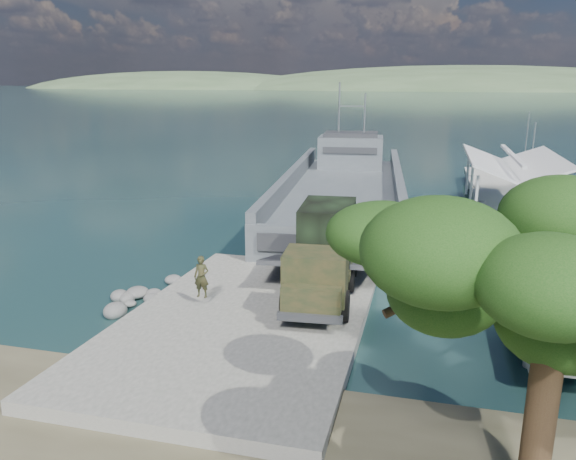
{
  "coord_description": "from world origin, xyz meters",
  "views": [
    {
      "loc": [
        7.25,
        -22.56,
        10.42
      ],
      "look_at": [
        0.06,
        6.0,
        2.45
      ],
      "focal_mm": 35.0,
      "sensor_mm": 36.0,
      "label": 1
    }
  ],
  "objects_px": {
    "soldier": "(202,285)",
    "sailboat_near": "(527,195)",
    "pier": "(509,208)",
    "overhang_tree": "(524,281)",
    "military_truck": "(324,253)",
    "landing_craft": "(343,198)",
    "sailboat_far": "(522,178)"
  },
  "relations": [
    {
      "from": "military_truck",
      "to": "soldier",
      "type": "bearing_deg",
      "value": -155.11
    },
    {
      "from": "landing_craft",
      "to": "sailboat_far",
      "type": "bearing_deg",
      "value": 41.35
    },
    {
      "from": "landing_craft",
      "to": "soldier",
      "type": "xyz_separation_m",
      "value": [
        -2.9,
        -23.12,
        0.56
      ]
    },
    {
      "from": "soldier",
      "to": "landing_craft",
      "type": "bearing_deg",
      "value": 82.57
    },
    {
      "from": "pier",
      "to": "landing_craft",
      "type": "bearing_deg",
      "value": 162.99
    },
    {
      "from": "pier",
      "to": "sailboat_near",
      "type": "relative_size",
      "value": 6.29
    },
    {
      "from": "soldier",
      "to": "sailboat_near",
      "type": "xyz_separation_m",
      "value": [
        18.26,
        30.74,
        -1.08
      ]
    },
    {
      "from": "sailboat_near",
      "to": "soldier",
      "type": "bearing_deg",
      "value": -106.26
    },
    {
      "from": "soldier",
      "to": "overhang_tree",
      "type": "bearing_deg",
      "value": -40.1
    },
    {
      "from": "overhang_tree",
      "to": "military_truck",
      "type": "bearing_deg",
      "value": 118.0
    },
    {
      "from": "overhang_tree",
      "to": "sailboat_near",
      "type": "bearing_deg",
      "value": 80.77
    },
    {
      "from": "pier",
      "to": "overhang_tree",
      "type": "bearing_deg",
      "value": -97.05
    },
    {
      "from": "pier",
      "to": "military_truck",
      "type": "relative_size",
      "value": 4.97
    },
    {
      "from": "pier",
      "to": "military_truck",
      "type": "xyz_separation_m",
      "value": [
        -10.26,
        -16.55,
        0.9
      ]
    },
    {
      "from": "military_truck",
      "to": "sailboat_near",
      "type": "xyz_separation_m",
      "value": [
        13.24,
        27.96,
        -2.13
      ]
    },
    {
      "from": "landing_craft",
      "to": "overhang_tree",
      "type": "height_order",
      "value": "landing_craft"
    },
    {
      "from": "sailboat_near",
      "to": "sailboat_far",
      "type": "xyz_separation_m",
      "value": [
        0.86,
        9.46,
        0.02
      ]
    },
    {
      "from": "military_truck",
      "to": "overhang_tree",
      "type": "distance_m",
      "value": 14.66
    },
    {
      "from": "pier",
      "to": "overhang_tree",
      "type": "height_order",
      "value": "overhang_tree"
    },
    {
      "from": "sailboat_far",
      "to": "sailboat_near",
      "type": "bearing_deg",
      "value": -79.11
    },
    {
      "from": "pier",
      "to": "military_truck",
      "type": "bearing_deg",
      "value": -121.79
    },
    {
      "from": "pier",
      "to": "soldier",
      "type": "distance_m",
      "value": 24.64
    },
    {
      "from": "pier",
      "to": "soldier",
      "type": "height_order",
      "value": "pier"
    },
    {
      "from": "pier",
      "to": "sailboat_far",
      "type": "bearing_deg",
      "value": 79.57
    },
    {
      "from": "sailboat_far",
      "to": "soldier",
      "type": "bearing_deg",
      "value": -99.36
    },
    {
      "from": "overhang_tree",
      "to": "sailboat_far",
      "type": "bearing_deg",
      "value": 81.53
    },
    {
      "from": "soldier",
      "to": "overhang_tree",
      "type": "xyz_separation_m",
      "value": [
        11.69,
        -9.74,
        4.75
      ]
    },
    {
      "from": "landing_craft",
      "to": "overhang_tree",
      "type": "bearing_deg",
      "value": -80.13
    },
    {
      "from": "sailboat_far",
      "to": "overhang_tree",
      "type": "distance_m",
      "value": 50.82
    },
    {
      "from": "pier",
      "to": "landing_craft",
      "type": "height_order",
      "value": "landing_craft"
    },
    {
      "from": "pier",
      "to": "sailboat_near",
      "type": "xyz_separation_m",
      "value": [
        2.98,
        11.41,
        -1.23
      ]
    },
    {
      "from": "soldier",
      "to": "pier",
      "type": "bearing_deg",
      "value": 51.38
    }
  ]
}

